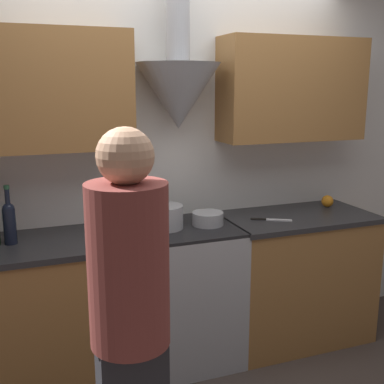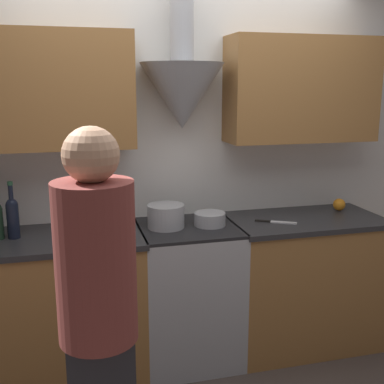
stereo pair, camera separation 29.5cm
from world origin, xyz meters
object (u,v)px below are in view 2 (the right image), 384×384
stove_range (188,293)px  stock_pot (166,216)px  person_foreground_left (99,322)px  orange_fruit (339,205)px  wine_bottle_7 (13,216)px  mixing_bowl (210,219)px

stove_range → stock_pot: 0.56m
stock_pot → person_foreground_left: size_ratio=0.14×
stove_range → person_foreground_left: person_foreground_left is taller
orange_fruit → person_foreground_left: bearing=-144.5°
wine_bottle_7 → person_foreground_left: (0.41, -1.22, -0.12)m
wine_bottle_7 → mixing_bowl: wine_bottle_7 is taller
wine_bottle_7 → person_foreground_left: bearing=-71.2°
stove_range → stock_pot: stock_pot is taller
stock_pot → wine_bottle_7: bearing=179.0°
orange_fruit → stove_range: bearing=-174.5°
stove_range → wine_bottle_7: (-1.07, 0.03, 0.60)m
wine_bottle_7 → orange_fruit: wine_bottle_7 is taller
stove_range → person_foreground_left: bearing=-118.8°
stove_range → orange_fruit: bearing=5.5°
wine_bottle_7 → stock_pot: (0.92, -0.02, -0.06)m
stove_range → person_foreground_left: (-0.65, -1.19, 0.48)m
stove_range → orange_fruit: orange_fruit is taller
stock_pot → orange_fruit: (1.31, 0.10, -0.03)m
stock_pot → orange_fruit: size_ratio=2.68×
orange_fruit → person_foreground_left: (-1.82, -1.30, -0.03)m
mixing_bowl → person_foreground_left: person_foreground_left is taller
mixing_bowl → orange_fruit: orange_fruit is taller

